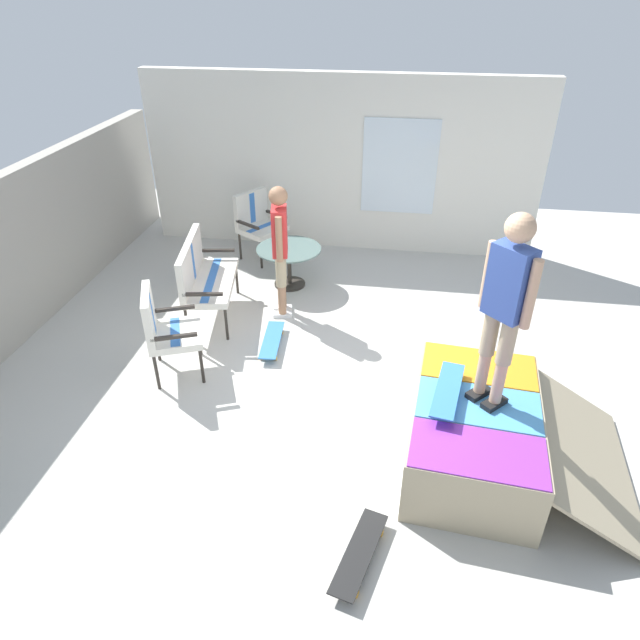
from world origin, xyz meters
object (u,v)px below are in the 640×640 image
object	(u,v)px
person_skater	(506,300)
patio_table	(289,259)
patio_chair_near_house	(257,219)
skateboard_on_ramp	(448,390)
skateboard_by_bench	(272,340)
skateboard_spare	(359,553)
patio_bench	(202,273)
patio_chair_by_wall	(163,326)
skate_ramp	(478,432)
person_watching	(280,243)

from	to	relation	value
person_skater	patio_table	bearing A→B (deg)	38.24
patio_chair_near_house	skateboard_on_ramp	size ratio (longest dim) A/B	1.24
skateboard_by_bench	skateboard_spare	xyz separation A→B (m)	(-2.72, -1.29, 0.00)
patio_bench	patio_chair_by_wall	bearing A→B (deg)	-179.77
patio_chair_near_house	skate_ramp	bearing A→B (deg)	-142.72
patio_bench	skateboard_on_ramp	bearing A→B (deg)	-124.74
patio_chair_by_wall	skateboard_on_ramp	distance (m)	3.03
skate_ramp	patio_table	distance (m)	3.85
patio_table	patio_chair_by_wall	bearing A→B (deg)	157.94
person_watching	patio_bench	bearing A→B (deg)	101.37
patio_chair_near_house	person_skater	bearing A→B (deg)	-141.96
patio_bench	skateboard_by_bench	size ratio (longest dim) A/B	1.63
patio_bench	skateboard_spare	world-z (taller)	patio_bench
patio_chair_near_house	patio_table	distance (m)	1.13
patio_chair_near_house	person_watching	size ratio (longest dim) A/B	0.60
skate_ramp	patio_chair_near_house	bearing A→B (deg)	37.28
patio_bench	patio_table	xyz separation A→B (m)	(0.98, -0.91, -0.21)
patio_chair_by_wall	patio_table	bearing A→B (deg)	-22.06
person_watching	skateboard_spare	size ratio (longest dim) A/B	2.07
person_skater	skateboard_on_ramp	xyz separation A→B (m)	(-0.02, 0.34, -0.92)
person_watching	person_skater	distance (m)	3.25
skateboard_on_ramp	skateboard_by_bench	bearing A→B (deg)	52.92
patio_chair_by_wall	patio_chair_near_house	bearing A→B (deg)	-4.29
patio_chair_near_house	skateboard_spare	size ratio (longest dim) A/B	1.24
person_skater	skateboard_spare	distance (m)	2.24
person_skater	skateboard_by_bench	xyz separation A→B (m)	(1.43, 2.26, -1.55)
person_watching	skateboard_spare	distance (m)	3.85
patio_chair_near_house	skateboard_by_bench	bearing A→B (deg)	-162.49
person_watching	skateboard_on_ramp	size ratio (longest dim) A/B	2.07
skate_ramp	patio_table	bearing A→B (deg)	37.26
patio_table	person_watching	distance (m)	0.99
person_watching	skateboard_by_bench	world-z (taller)	person_watching
skate_ramp	skateboard_on_ramp	xyz separation A→B (m)	(0.04, 0.31, 0.40)
patio_chair_near_house	patio_table	world-z (taller)	patio_chair_near_house
skateboard_on_ramp	person_watching	bearing A→B (deg)	41.28
skateboard_on_ramp	skate_ramp	bearing A→B (deg)	-98.24
patio_chair_near_house	skateboard_on_ramp	world-z (taller)	patio_chair_near_house
skate_ramp	patio_chair_by_wall	distance (m)	3.35
skate_ramp	patio_chair_near_house	world-z (taller)	patio_chair_near_house
patio_table	person_skater	bearing A→B (deg)	-141.76
skateboard_on_ramp	patio_table	bearing A→B (deg)	33.82
skate_ramp	skateboard_by_bench	distance (m)	2.70
skate_ramp	person_watching	size ratio (longest dim) A/B	1.21
patio_bench	skateboard_on_ramp	xyz separation A→B (m)	(-2.03, -2.93, 0.10)
patio_chair_near_house	skateboard_by_bench	xyz separation A→B (m)	(-2.44, -0.77, -0.53)
patio_table	skateboard_by_bench	bearing A→B (deg)	-176.41
patio_bench	person_watching	distance (m)	1.07
patio_table	skateboard_spare	bearing A→B (deg)	-161.98
skate_ramp	person_skater	world-z (taller)	person_skater
patio_table	skateboard_spare	distance (m)	4.51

